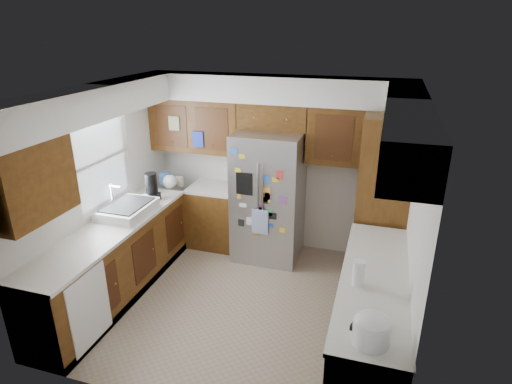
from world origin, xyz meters
TOP-DOWN VIEW (x-y plane):
  - floor at (0.00, 0.00)m, footprint 3.60×3.60m
  - room_shell at (-0.11, 0.36)m, footprint 3.64×3.24m
  - left_counter_run at (-1.36, 0.03)m, footprint 1.36×3.20m
  - right_counter_run at (1.50, -0.47)m, footprint 0.63×2.25m
  - pantry at (1.50, 1.15)m, footprint 0.60×0.90m
  - fridge at (-0.00, 1.20)m, footprint 0.90×0.79m
  - bridge_cabinet at (0.00, 1.43)m, footprint 0.96×0.34m
  - fridge_top_items at (-0.09, 1.38)m, footprint 0.79×0.32m
  - sink_assembly at (-1.50, 0.10)m, footprint 0.52×0.70m
  - left_counter_clutter at (-1.46, 0.84)m, footprint 0.35×0.78m
  - rice_cooker at (1.50, -1.38)m, footprint 0.29×0.28m
  - paper_towel at (1.35, -0.64)m, footprint 0.11×0.11m

SIDE VIEW (x-z plane):
  - floor at x=0.00m, z-range 0.00..0.00m
  - right_counter_run at x=1.50m, z-range -0.04..0.88m
  - left_counter_run at x=-1.36m, z-range -0.03..0.89m
  - fridge at x=0.00m, z-range 0.00..1.80m
  - sink_assembly at x=-1.50m, z-range 0.80..1.17m
  - paper_towel at x=1.35m, z-range 0.92..1.16m
  - rice_cooker at x=1.50m, z-range 0.92..1.17m
  - left_counter_clutter at x=-1.46m, z-range 0.86..1.24m
  - pantry at x=1.50m, z-range 0.00..2.15m
  - room_shell at x=-0.11m, z-range 0.56..3.08m
  - bridge_cabinet at x=0.00m, z-range 1.80..2.15m
  - fridge_top_items at x=-0.09m, z-range 2.14..2.42m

